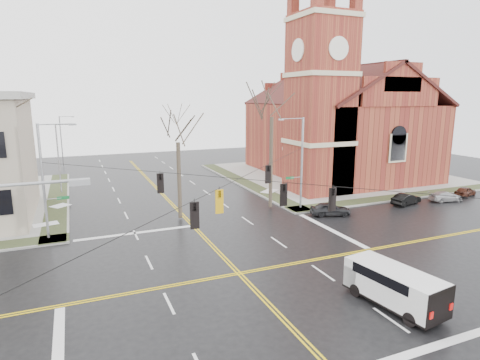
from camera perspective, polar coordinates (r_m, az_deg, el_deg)
name	(u,v)px	position (r m, az deg, el deg)	size (l,w,h in m)	color
ground	(239,273)	(26.32, -0.14, -13.15)	(120.00, 120.00, 0.00)	black
sidewalks	(239,272)	(26.29, -0.14, -13.00)	(80.00, 80.00, 0.17)	gray
road_markings	(239,273)	(26.32, -0.14, -13.14)	(100.00, 100.00, 0.01)	gold
church	(335,116)	(57.89, 13.32, 8.82)	(24.28, 27.48, 27.50)	maroon
signal_pole_ne	(300,161)	(39.78, 8.58, 2.75)	(2.75, 0.22, 9.00)	gray
signal_pole_nw	(45,178)	(34.16, -25.96, 0.21)	(2.75, 0.22, 9.00)	gray
span_wires	(239,179)	(24.37, -0.14, 0.20)	(23.02, 23.02, 0.03)	black
traffic_signals	(243,193)	(23.93, 0.47, -1.86)	(8.21, 8.26, 1.30)	black
streetlight_north_a	(60,156)	(50.49, -24.27, 3.18)	(2.30, 0.20, 8.00)	gray
streetlight_north_b	(62,139)	(70.36, -23.97, 5.35)	(2.30, 0.20, 8.00)	gray
cargo_van	(391,283)	(23.79, 20.64, -13.53)	(2.86, 5.68, 2.07)	white
parked_car_a	(330,209)	(39.08, 12.72, -4.05)	(1.51, 3.74, 1.28)	black
parked_car_b	(406,199)	(45.40, 22.55, -2.52)	(1.27, 3.63, 1.20)	black
parked_car_c	(445,196)	(48.71, 27.19, -2.09)	(1.48, 3.63, 1.05)	#B3B3B5
parked_car_d	(465,191)	(52.26, 29.39, -1.41)	(1.31, 3.26, 1.11)	#3D1B11
tree_nw_near	(178,137)	(36.12, -8.84, 6.03)	(4.00, 4.00, 10.44)	#3A2F25
tree_ne	(272,111)	(39.45, 4.54, 9.81)	(4.00, 4.00, 13.53)	#3A2F25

